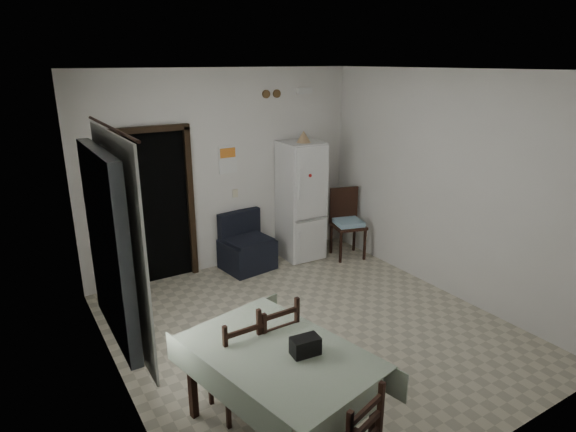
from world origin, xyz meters
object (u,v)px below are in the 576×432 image
Objects in this scene: dining_chair_far_right at (268,346)px; corner_chair at (348,224)px; dining_chair_far_left at (237,361)px; fridge at (301,201)px; dining_table at (279,393)px; navy_seat at (247,242)px.

corner_chair is at bearing -141.37° from dining_chair_far_right.
corner_chair reaches higher than dining_chair_far_left.
fridge is 1.69× the size of corner_chair.
fridge reaches higher than dining_table.
navy_seat is 3.07m from dining_chair_far_left.
corner_chair is at bearing -32.19° from fridge.
dining_chair_far_right reaches higher than dining_table.
fridge is 1.77× the size of dining_chair_far_right.
corner_chair is at bearing -144.54° from dining_chair_far_left.
navy_seat is 0.81× the size of dining_chair_far_right.
fridge is at bearing 160.62° from corner_chair.
dining_table is at bearing -121.33° from corner_chair.
fridge is at bearing 42.40° from dining_table.
dining_chair_far_right is at bearing -125.18° from corner_chair.
fridge is 1.19× the size of dining_table.
dining_chair_far_left is at bearing 3.07° from dining_chair_far_right.
dining_chair_far_left is at bearing -129.50° from fridge.
fridge is 3.92m from dining_table.
corner_chair is 1.05× the size of dining_chair_far_right.
dining_chair_far_left reaches higher than dining_table.
fridge is 2.19× the size of navy_seat.
corner_chair is (0.62, -0.43, -0.37)m from fridge.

